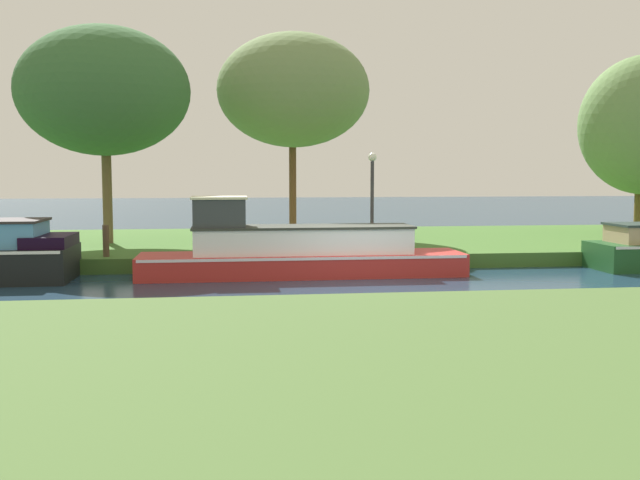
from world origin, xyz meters
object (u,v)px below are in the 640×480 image
object	(u,v)px
red_barge	(296,252)
willow_tree_left	(103,91)
mooring_post_near	(608,237)
willow_tree_centre	(293,90)
lamp_post	(372,189)
mooring_post_far	(106,241)

from	to	relation	value
red_barge	willow_tree_left	size ratio (longest dim) A/B	1.23
red_barge	mooring_post_near	bearing A→B (deg)	8.51
red_barge	willow_tree_centre	distance (m)	8.74
willow_tree_centre	mooring_post_near	bearing A→B (deg)	-34.67
mooring_post_near	willow_tree_left	bearing A→B (deg)	166.15
willow_tree_centre	mooring_post_near	size ratio (longest dim) A/B	9.69
willow_tree_left	mooring_post_near	bearing A→B (deg)	-13.85
lamp_post	mooring_post_far	world-z (taller)	lamp_post
willow_tree_left	lamp_post	size ratio (longest dim) A/B	2.41
red_barge	willow_tree_left	xyz separation A→B (m)	(-5.43, 4.95, 4.47)
willow_tree_left	willow_tree_centre	size ratio (longest dim) A/B	0.95
mooring_post_near	mooring_post_far	bearing A→B (deg)	180.00
willow_tree_left	mooring_post_near	size ratio (longest dim) A/B	9.19
mooring_post_near	mooring_post_far	distance (m)	14.02
red_barge	lamp_post	xyz separation A→B (m)	(2.35, 2.02, 1.54)
mooring_post_near	red_barge	bearing A→B (deg)	-171.49
mooring_post_near	mooring_post_far	size ratio (longest dim) A/B	0.87
willow_tree_centre	mooring_post_far	xyz separation A→B (m)	(-5.51, -5.89, -4.63)
willow_tree_centre	willow_tree_left	bearing A→B (deg)	-159.17
willow_tree_centre	mooring_post_near	xyz separation A→B (m)	(8.51, -5.89, -4.69)
mooring_post_far	lamp_post	bearing A→B (deg)	5.17
lamp_post	mooring_post_far	size ratio (longest dim) A/B	3.31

